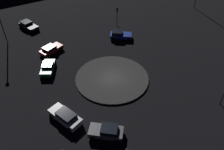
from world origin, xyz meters
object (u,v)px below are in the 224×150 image
car_grey (107,131)px  traffic_light_northeast (117,13)px  car_green (48,67)px  car_red (51,49)px  car_black (28,25)px  car_blue (120,35)px  car_white (65,116)px

car_grey → traffic_light_northeast: size_ratio=1.06×
car_green → car_red: (2.84, 4.13, -0.00)m
car_black → car_green: car_black is taller
traffic_light_northeast → car_grey: bearing=0.0°
car_blue → car_grey: size_ratio=1.00×
car_white → car_grey: car_grey is taller
car_green → car_blue: bearing=-50.4°
car_red → traffic_light_northeast: (14.90, -0.11, 2.06)m
car_black → car_grey: bearing=-17.3°
car_blue → traffic_light_northeast: bearing=100.1°
car_black → car_white: (-6.83, -24.59, 0.04)m
car_black → car_grey: size_ratio=1.11×
car_white → car_red: car_white is taller
car_green → traffic_light_northeast: (17.75, 4.02, 2.06)m
car_green → traffic_light_northeast: bearing=-37.4°
car_white → car_green: bearing=-27.3°
car_green → car_red: size_ratio=0.97×
car_black → car_blue: bearing=28.5°
car_grey → traffic_light_northeast: bearing=-84.8°
car_green → car_red: 5.02m
car_red → traffic_light_northeast: 15.05m
car_green → traffic_light_northeast: 18.32m
car_blue → car_red: car_blue is taller
car_black → car_white: size_ratio=0.97×
car_red → car_white: bearing=-124.0°
car_white → traffic_light_northeast: traffic_light_northeast is taller
car_white → car_red: 15.34m
car_black → car_red: bearing=-13.4°
car_blue → car_green: bearing=-134.4°
car_white → car_grey: size_ratio=1.14×
car_grey → car_green: car_grey is taller
car_blue → traffic_light_northeast: 5.39m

